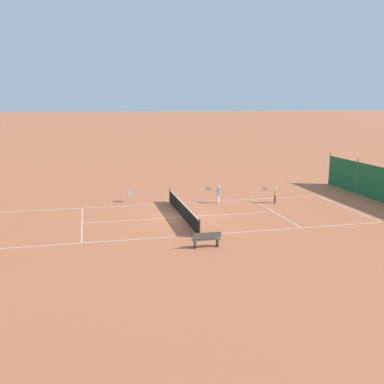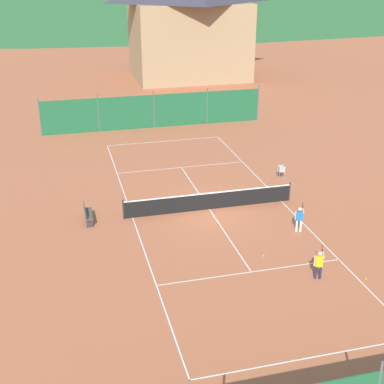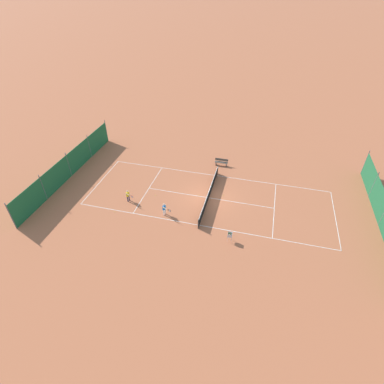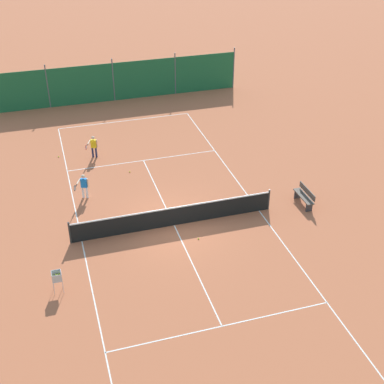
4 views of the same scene
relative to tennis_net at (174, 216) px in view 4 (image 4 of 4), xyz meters
The scene contains 12 objects.
ground_plane 0.50m from the tennis_net, ahead, with size 600.00×600.00×0.00m, color #B7603D.
court_line_markings 0.50m from the tennis_net, ahead, with size 8.25×23.85×0.01m.
tennis_net is the anchor object (origin of this frame).
windscreen_fence_near 15.52m from the tennis_net, 90.00° to the right, with size 17.28×0.08×2.90m.
player_near_service 4.93m from the tennis_net, 44.31° to the right, with size 0.74×0.96×1.28m.
player_far_baseline 7.93m from the tennis_net, 71.57° to the right, with size 0.73×0.96×1.27m.
tennis_ball_mid_court 5.43m from the tennis_net, 79.70° to the right, with size 0.07×0.07×0.07m, color #CCE033.
tennis_ball_far_corner 9.26m from the tennis_net, 61.62° to the right, with size 0.07×0.07×0.07m, color #CCE033.
tennis_ball_near_corner 1.15m from the tennis_net, 94.59° to the right, with size 0.07×0.07×0.07m, color #CCE033.
tennis_ball_by_net_right 1.58m from the tennis_net, 118.81° to the left, with size 0.07×0.07×0.07m, color #CCE033.
ball_hopper 6.03m from the tennis_net, 28.61° to the left, with size 0.36×0.36×0.89m.
courtside_bench 6.35m from the tennis_net, behind, with size 0.36×1.50×0.84m.
Camera 4 is at (4.89, 18.96, 13.77)m, focal length 50.00 mm.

